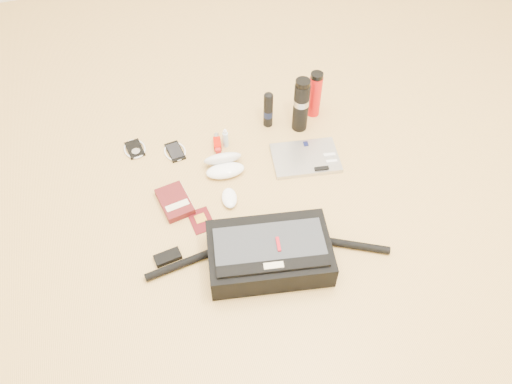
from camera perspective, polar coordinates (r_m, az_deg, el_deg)
ground at (r=2.07m, az=0.73°, el=-1.73°), size 4.00×4.00×0.00m
messenger_bag at (r=1.87m, az=1.46°, el=-6.99°), size 0.93×0.36×0.13m
laptop at (r=2.25m, az=5.70°, el=3.89°), size 0.32×0.25×0.03m
book at (r=2.10m, az=-9.24°, el=-1.10°), size 0.14×0.19×0.03m
passport at (r=2.04m, az=-6.27°, el=-3.24°), size 0.10×0.13×0.01m
mouse at (r=2.08m, az=-3.06°, el=-0.69°), size 0.08×0.12×0.04m
sunglasses_case at (r=2.18m, az=-3.68°, el=3.13°), size 0.18×0.15×0.10m
ipod at (r=2.35m, az=-13.69°, el=4.80°), size 0.11×0.12×0.01m
phone at (r=2.30m, az=-9.24°, el=4.61°), size 0.11×0.13×0.01m
inhaler at (r=2.30m, az=-4.45°, el=5.58°), size 0.05×0.12×0.03m
spray_bottle at (r=2.28m, az=-3.51°, el=6.09°), size 0.03×0.03×0.10m
aerosol_can at (r=2.35m, az=1.41°, el=9.40°), size 0.06×0.06×0.19m
thermos_black at (r=2.31m, az=5.17°, el=9.89°), size 0.08×0.08×0.28m
thermos_red at (r=2.41m, az=6.74°, el=11.02°), size 0.08×0.08×0.24m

